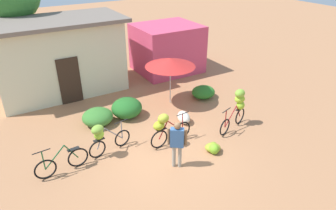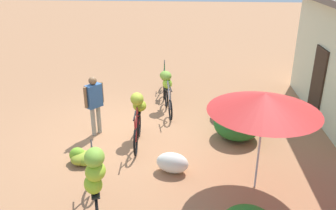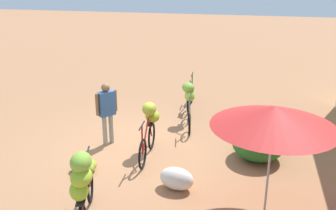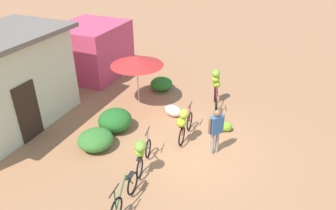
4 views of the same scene
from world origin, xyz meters
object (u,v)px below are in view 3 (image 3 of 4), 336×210
(banana_pile_on_ground, at_px, (84,166))
(bicycle_by_shop, at_px, (82,183))
(produce_sack, at_px, (177,179))
(bicycle_leftmost, at_px, (190,97))
(bicycle_center_loaded, at_px, (150,124))
(market_umbrella, at_px, (274,116))
(bicycle_near_pile, at_px, (189,100))
(person_vendor, at_px, (107,108))

(banana_pile_on_ground, bearing_deg, bicycle_by_shop, 25.92)
(bicycle_by_shop, relative_size, produce_sack, 2.32)
(bicycle_leftmost, height_order, bicycle_center_loaded, bicycle_center_loaded)
(banana_pile_on_ground, bearing_deg, bicycle_leftmost, 161.78)
(market_umbrella, xyz_separation_m, banana_pile_on_ground, (-0.60, -3.74, -1.69))
(bicycle_near_pile, height_order, bicycle_center_loaded, bicycle_center_loaded)
(bicycle_leftmost, bearing_deg, person_vendor, -26.18)
(bicycle_near_pile, distance_m, person_vendor, 2.42)
(person_vendor, bearing_deg, produce_sack, 52.14)
(bicycle_center_loaded, bearing_deg, banana_pile_on_ground, -43.42)
(market_umbrella, relative_size, produce_sack, 2.96)
(bicycle_leftmost, xyz_separation_m, bicycle_near_pile, (1.37, 0.20, 0.36))
(bicycle_near_pile, distance_m, bicycle_center_loaded, 2.03)
(bicycle_near_pile, height_order, banana_pile_on_ground, bicycle_near_pile)
(bicycle_by_shop, bearing_deg, bicycle_leftmost, 174.25)
(market_umbrella, relative_size, bicycle_near_pile, 1.35)
(bicycle_center_loaded, bearing_deg, person_vendor, -102.49)
(bicycle_near_pile, bearing_deg, bicycle_center_loaded, -16.18)
(banana_pile_on_ground, relative_size, person_vendor, 0.43)
(bicycle_near_pile, bearing_deg, bicycle_leftmost, -171.68)
(bicycle_near_pile, xyz_separation_m, produce_sack, (3.31, 0.37, -0.49))
(market_umbrella, bearing_deg, bicycle_center_loaded, -124.11)
(person_vendor, bearing_deg, bicycle_center_loaded, 77.51)
(bicycle_near_pile, distance_m, bicycle_by_shop, 4.95)
(bicycle_near_pile, bearing_deg, produce_sack, 6.41)
(bicycle_by_shop, distance_m, person_vendor, 3.30)
(bicycle_center_loaded, relative_size, person_vendor, 1.04)
(bicycle_by_shop, height_order, banana_pile_on_ground, bicycle_by_shop)
(bicycle_near_pile, height_order, person_vendor, person_vendor)
(bicycle_leftmost, bearing_deg, bicycle_by_shop, -5.75)
(market_umbrella, distance_m, produce_sack, 2.37)
(bicycle_leftmost, height_order, person_vendor, person_vendor)
(bicycle_center_loaded, bearing_deg, market_umbrella, 55.89)
(bicycle_by_shop, bearing_deg, market_umbrella, 111.79)
(bicycle_center_loaded, xyz_separation_m, produce_sack, (1.36, 0.94, -0.52))
(bicycle_near_pile, relative_size, produce_sack, 2.19)
(market_umbrella, distance_m, bicycle_center_loaded, 3.36)
(bicycle_leftmost, relative_size, produce_sack, 2.30)
(person_vendor, bearing_deg, bicycle_leftmost, 153.82)
(produce_sack, height_order, person_vendor, person_vendor)
(produce_sack, bearing_deg, bicycle_center_loaded, -145.51)
(bicycle_center_loaded, height_order, person_vendor, person_vendor)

